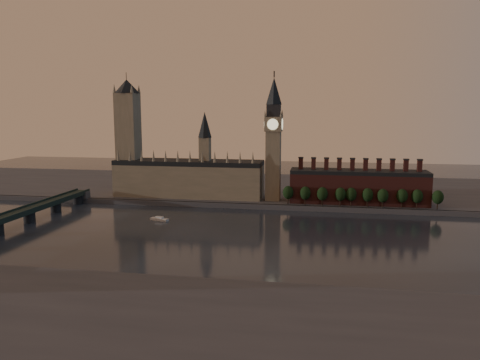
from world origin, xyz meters
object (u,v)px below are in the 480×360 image
Objects in this scene: victoria_tower at (128,133)px; river_boat at (159,219)px; big_ben at (273,138)px; westminster_bridge at (11,218)px.

river_boat is at bearing -54.51° from victoria_tower.
big_ben is 0.54× the size of westminster_bridge.
victoria_tower is at bearing 177.80° from big_ben.
westminster_bridge is (-35.00, -117.70, -51.65)m from victoria_tower.
westminster_bridge is at bearing -140.13° from river_boat.
victoria_tower is at bearing 140.58° from river_boat.
victoria_tower is at bearing 73.44° from westminster_bridge.
big_ben reaches higher than river_boat.
westminster_bridge reaches higher than river_boat.
big_ben is (130.00, -5.00, -2.26)m from victoria_tower.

